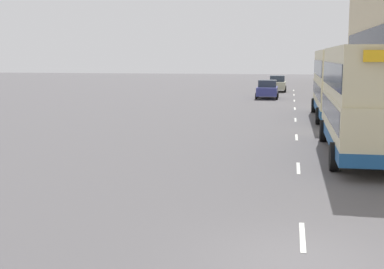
{
  "coord_description": "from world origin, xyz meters",
  "views": [
    {
      "loc": [
        -0.34,
        -10.04,
        3.94
      ],
      "look_at": [
        -5.79,
        19.47,
        -0.46
      ],
      "focal_mm": 50.0,
      "sensor_mm": 36.0,
      "label": 1
    }
  ],
  "objects_px": {
    "double_decker_bus_near": "(363,99)",
    "car_1": "(277,84)",
    "car_0": "(267,89)",
    "double_decker_bus_ahead": "(337,83)"
  },
  "relations": [
    {
      "from": "double_decker_bus_near",
      "to": "car_1",
      "type": "bearing_deg",
      "value": 96.31
    },
    {
      "from": "double_decker_bus_near",
      "to": "car_0",
      "type": "height_order",
      "value": "double_decker_bus_near"
    },
    {
      "from": "car_0",
      "to": "double_decker_bus_near",
      "type": "bearing_deg",
      "value": 99.78
    },
    {
      "from": "double_decker_bus_ahead",
      "to": "car_1",
      "type": "distance_m",
      "value": 26.42
    },
    {
      "from": "double_decker_bus_near",
      "to": "car_0",
      "type": "xyz_separation_m",
      "value": [
        -4.99,
        28.93,
        -1.43
      ]
    },
    {
      "from": "double_decker_bus_near",
      "to": "car_1",
      "type": "distance_m",
      "value": 39.34
    },
    {
      "from": "double_decker_bus_ahead",
      "to": "car_0",
      "type": "xyz_separation_m",
      "value": [
        -5.07,
        15.87,
        -1.43
      ]
    },
    {
      "from": "double_decker_bus_near",
      "to": "car_0",
      "type": "relative_size",
      "value": 2.56
    },
    {
      "from": "double_decker_bus_ahead",
      "to": "double_decker_bus_near",
      "type": "bearing_deg",
      "value": -90.36
    },
    {
      "from": "double_decker_bus_near",
      "to": "double_decker_bus_ahead",
      "type": "relative_size",
      "value": 0.96
    }
  ]
}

